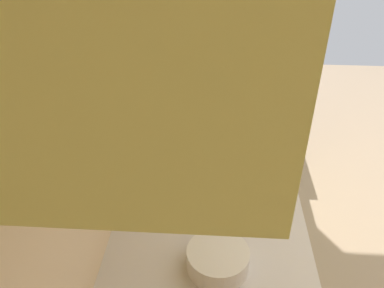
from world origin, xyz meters
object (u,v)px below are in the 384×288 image
object	(u,v)px
oven_range	(219,78)
microwave	(210,81)
bowl	(218,258)
kettle	(219,147)

from	to	relation	value
oven_range	microwave	bearing A→B (deg)	177.63
oven_range	bowl	distance (m)	2.28
oven_range	microwave	size ratio (longest dim) A/B	2.16
oven_range	bowl	size ratio (longest dim) A/B	6.26
bowl	kettle	bearing A→B (deg)	-0.00
microwave	bowl	distance (m)	0.94
oven_range	kettle	distance (m)	1.83
bowl	kettle	size ratio (longest dim) A/B	0.91
kettle	microwave	bearing A→B (deg)	6.41
kettle	oven_range	bearing A→B (deg)	-0.11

